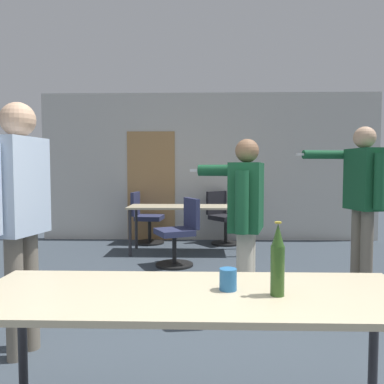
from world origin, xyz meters
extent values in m
cube|color=beige|center=(0.00, 5.60, 1.38)|extent=(6.34, 0.10, 2.77)
cube|color=#AD7F4C|center=(-1.10, 5.55, 1.02)|extent=(0.90, 0.02, 2.05)
cube|color=#C6B793|center=(-0.17, 0.23, 0.74)|extent=(2.07, 0.70, 0.03)
cylinder|color=#2D2D33|center=(-1.15, 0.52, 0.36)|extent=(0.05, 0.05, 0.72)
cylinder|color=#2D2D33|center=(0.81, 0.52, 0.36)|extent=(0.05, 0.05, 0.72)
cube|color=#C6B793|center=(-0.37, 4.46, 0.74)|extent=(1.87, 0.67, 0.03)
cylinder|color=#2D2D33|center=(-1.25, 4.19, 0.36)|extent=(0.05, 0.05, 0.72)
cylinder|color=#2D2D33|center=(0.50, 4.19, 0.36)|extent=(0.05, 0.05, 0.72)
cylinder|color=#2D2D33|center=(-1.25, 4.74, 0.36)|extent=(0.05, 0.05, 0.72)
cylinder|color=#2D2D33|center=(0.50, 4.74, 0.36)|extent=(0.05, 0.05, 0.72)
cylinder|color=slate|center=(1.70, 2.67, 0.44)|extent=(0.13, 0.13, 0.88)
cylinder|color=slate|center=(1.67, 2.85, 0.44)|extent=(0.13, 0.13, 0.88)
cube|color=#195633|center=(1.68, 2.76, 1.22)|extent=(0.32, 0.47, 0.69)
sphere|color=#DBAD89|center=(1.68, 2.76, 1.69)|extent=(0.24, 0.24, 0.24)
cylinder|color=#195633|center=(1.73, 2.50, 1.21)|extent=(0.10, 0.10, 0.60)
cylinder|color=#195633|center=(1.34, 2.96, 1.51)|extent=(0.61, 0.22, 0.10)
cube|color=white|center=(1.02, 2.90, 1.51)|extent=(0.12, 0.06, 0.03)
cylinder|color=beige|center=(0.25, 1.81, 0.39)|extent=(0.15, 0.15, 0.78)
cylinder|color=beige|center=(0.30, 2.00, 0.39)|extent=(0.15, 0.15, 0.78)
cube|color=#195633|center=(0.27, 1.91, 1.09)|extent=(0.38, 0.53, 0.61)
sphere|color=#936B4C|center=(0.27, 1.91, 1.50)|extent=(0.22, 0.22, 0.22)
cylinder|color=#195633|center=(0.20, 1.62, 1.06)|extent=(0.11, 0.11, 0.53)
cylinder|color=#195633|center=(0.09, 2.26, 1.32)|extent=(0.54, 0.24, 0.11)
cube|color=white|center=(-0.20, 2.33, 1.32)|extent=(0.13, 0.06, 0.03)
cylinder|color=slate|center=(-1.44, 1.02, 0.44)|extent=(0.12, 0.12, 0.87)
cylinder|color=slate|center=(-1.40, 1.18, 0.44)|extent=(0.12, 0.12, 0.87)
cube|color=silver|center=(-1.42, 1.10, 1.21)|extent=(0.30, 0.43, 0.69)
sphere|color=#DBAD89|center=(-1.42, 1.10, 1.68)|extent=(0.24, 0.24, 0.24)
cylinder|color=silver|center=(-1.66, 1.40, 1.50)|extent=(0.60, 0.22, 0.10)
cylinder|color=black|center=(-0.52, 3.61, 0.01)|extent=(0.52, 0.52, 0.03)
cylinder|color=black|center=(-0.52, 3.61, 0.23)|extent=(0.06, 0.06, 0.40)
cube|color=navy|center=(-0.52, 3.61, 0.47)|extent=(0.61, 0.61, 0.08)
cube|color=navy|center=(-0.28, 3.72, 0.72)|extent=(0.24, 0.42, 0.42)
cylinder|color=black|center=(-1.08, 5.19, 0.01)|extent=(0.52, 0.52, 0.03)
cylinder|color=black|center=(-1.08, 5.19, 0.23)|extent=(0.06, 0.06, 0.40)
cube|color=navy|center=(-1.08, 5.19, 0.47)|extent=(0.50, 0.50, 0.08)
cube|color=navy|center=(-1.34, 5.22, 0.72)|extent=(0.10, 0.44, 0.42)
cylinder|color=black|center=(0.29, 5.15, 0.01)|extent=(0.52, 0.52, 0.03)
cylinder|color=black|center=(0.29, 5.15, 0.23)|extent=(0.06, 0.06, 0.41)
cube|color=black|center=(0.29, 5.15, 0.48)|extent=(0.65, 0.65, 0.08)
cube|color=black|center=(0.13, 5.36, 0.73)|extent=(0.38, 0.31, 0.42)
cylinder|color=#2D511E|center=(0.21, 0.19, 0.87)|extent=(0.06, 0.06, 0.23)
cone|color=#2D511E|center=(0.21, 0.19, 1.03)|extent=(0.06, 0.06, 0.10)
cylinder|color=gold|center=(0.21, 0.19, 1.09)|extent=(0.03, 0.03, 0.01)
cylinder|color=#2866A3|center=(-0.01, 0.26, 0.80)|extent=(0.08, 0.08, 0.10)
camera|label=1|loc=(-0.14, -1.50, 1.33)|focal=35.00mm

